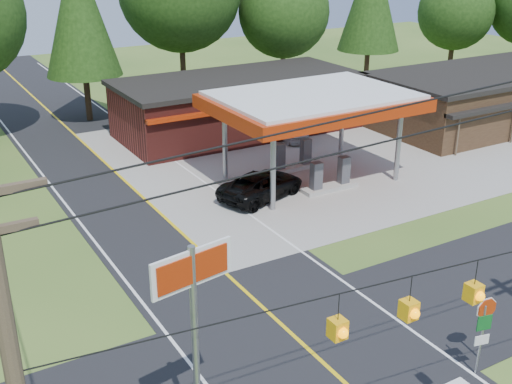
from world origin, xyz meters
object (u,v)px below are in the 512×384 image
gas_canopy (313,104)px  big_stop_sign (194,307)px  sedan_car (289,130)px  octagonal_stop_sign (486,314)px  suv_car (261,185)px

gas_canopy → big_stop_sign: size_ratio=1.74×
gas_canopy → sedan_car: 8.25m
sedan_car → big_stop_sign: bearing=-120.1°
sedan_car → octagonal_stop_sign: octagonal_stop_sign is taller
suv_car → gas_canopy: bearing=-94.1°
sedan_car → big_stop_sign: big_stop_sign is taller
suv_car → big_stop_sign: (-10.31, -14.11, 3.75)m
sedan_car → big_stop_sign: size_ratio=0.63×
gas_canopy → sedan_car: size_ratio=2.78×
suv_car → big_stop_sign: 17.88m
big_stop_sign → sedan_car: bearing=52.0°
sedan_car → big_stop_sign: (-17.00, -21.79, 3.79)m
sedan_car → octagonal_stop_sign: size_ratio=1.67×
gas_canopy → sedan_car: (3.00, 6.78, -3.62)m
gas_canopy → big_stop_sign: bearing=-133.0°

